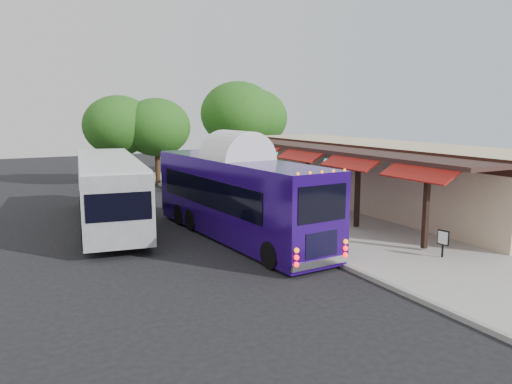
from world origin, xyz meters
TOP-DOWN VIEW (x-y plane):
  - ground at (0.00, 0.00)m, footprint 90.00×90.00m
  - sidewalk at (5.00, 4.00)m, footprint 10.00×40.00m
  - curb at (0.05, 4.00)m, footprint 0.20×40.00m
  - station_shelter at (8.38, 4.00)m, footprint 8.15×20.00m
  - coach_bus at (-1.45, 1.40)m, footprint 3.16×11.42m
  - city_bus at (-5.73, 6.37)m, footprint 4.19×12.10m
  - ped_a at (0.79, -1.56)m, footprint 0.63×0.42m
  - ped_b at (1.83, 7.04)m, footprint 1.01×0.87m
  - ped_c at (0.60, 5.61)m, footprint 0.97×0.88m
  - ped_d at (1.24, 12.34)m, footprint 1.14×0.68m
  - sign_board at (3.64, -5.00)m, footprint 0.12×0.45m
  - tree_left at (0.02, 17.90)m, footprint 4.87×4.87m
  - tree_mid at (6.83, 18.55)m, footprint 5.95×5.95m
  - tree_right at (8.36, 18.99)m, footprint 5.55×5.55m
  - tree_far at (-2.44, 18.87)m, footprint 5.02×5.02m

SIDE VIEW (x-z plane):
  - ground at x=0.00m, z-range 0.00..0.00m
  - sidewalk at x=5.00m, z-range 0.00..0.15m
  - curb at x=0.05m, z-range -0.01..0.15m
  - sign_board at x=3.64m, z-range 0.33..1.32m
  - ped_c at x=0.60m, z-range 0.15..1.74m
  - ped_a at x=0.79m, z-range 0.15..1.88m
  - ped_d at x=1.24m, z-range 0.15..1.89m
  - ped_b at x=1.83m, z-range 0.15..1.95m
  - city_bus at x=-5.73m, z-range 0.17..3.35m
  - station_shelter at x=8.38m, z-range 0.05..3.65m
  - coach_bus at x=-1.45m, z-range 0.13..3.75m
  - tree_left at x=0.02m, z-range 1.04..7.28m
  - tree_far at x=-2.44m, z-range 1.07..7.49m
  - tree_right at x=8.36m, z-range 1.18..8.29m
  - tree_mid at x=6.83m, z-range 1.27..8.88m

